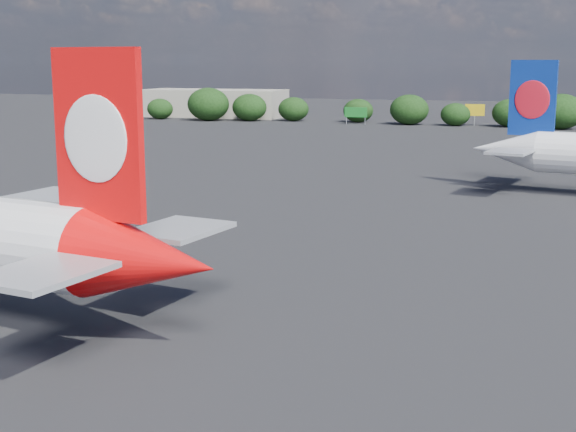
% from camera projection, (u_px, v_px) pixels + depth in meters
% --- Properties ---
extents(ground, '(500.00, 500.00, 0.00)m').
position_uv_depth(ground, '(283.00, 201.00, 96.77)').
color(ground, black).
rests_on(ground, ground).
extents(terminal_building, '(42.00, 16.00, 8.00)m').
position_uv_depth(terminal_building, '(214.00, 103.00, 238.86)').
color(terminal_building, gray).
rests_on(terminal_building, ground).
extents(highway_sign, '(6.00, 0.30, 4.50)m').
position_uv_depth(highway_sign, '(356.00, 112.00, 209.96)').
color(highway_sign, '#156A20').
rests_on(highway_sign, ground).
extents(billboard_yellow, '(5.00, 0.30, 5.50)m').
position_uv_depth(billboard_yellow, '(475.00, 110.00, 206.42)').
color(billboard_yellow, gold).
rests_on(billboard_yellow, ground).
extents(horizon_treeline, '(205.88, 15.47, 9.31)m').
position_uv_depth(horizon_treeline, '(495.00, 111.00, 201.14)').
color(horizon_treeline, black).
rests_on(horizon_treeline, ground).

